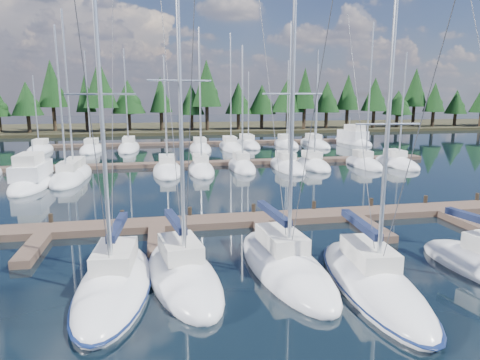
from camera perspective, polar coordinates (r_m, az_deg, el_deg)
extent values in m
plane|color=black|center=(37.60, -1.85, -0.39)|extent=(260.00, 260.00, 0.00)
cube|color=#2C2918|center=(96.81, -7.46, 6.91)|extent=(220.00, 30.00, 0.60)
cube|color=brown|center=(26.11, 2.30, -5.24)|extent=(44.00, 2.00, 0.40)
cube|color=brown|center=(23.48, -25.99, -8.35)|extent=(0.90, 4.00, 0.40)
cube|color=brown|center=(22.63, -11.04, -8.10)|extent=(0.90, 4.00, 0.40)
cube|color=brown|center=(23.34, 3.98, -7.30)|extent=(0.90, 4.00, 0.40)
cube|color=brown|center=(25.48, 17.22, -6.18)|extent=(0.90, 4.00, 0.40)
cube|color=brown|center=(28.74, 27.89, -5.03)|extent=(0.90, 4.00, 0.40)
cylinder|color=black|center=(27.10, -23.89, -5.06)|extent=(0.26, 0.26, 0.90)
cylinder|color=black|center=(26.46, -15.40, -4.86)|extent=(0.26, 0.26, 0.90)
cylinder|color=black|center=(26.42, -6.70, -4.55)|extent=(0.26, 0.26, 0.90)
cylinder|color=black|center=(26.98, 1.82, -4.14)|extent=(0.26, 0.26, 0.90)
cylinder|color=black|center=(28.10, 9.82, -3.67)|extent=(0.26, 0.26, 0.90)
cylinder|color=black|center=(29.72, 17.07, -3.18)|extent=(0.26, 0.26, 0.90)
cylinder|color=black|center=(31.77, 23.48, -2.71)|extent=(0.26, 0.26, 0.90)
cylinder|color=black|center=(34.16, 29.04, -2.27)|extent=(0.26, 0.26, 0.90)
cube|color=brown|center=(47.30, -3.75, 2.27)|extent=(50.00, 1.80, 0.40)
cube|color=brown|center=(67.02, -5.88, 4.92)|extent=(46.00, 1.80, 0.40)
ellipsoid|color=white|center=(18.08, -16.37, -13.67)|extent=(3.33, 8.37, 1.90)
cube|color=silver|center=(17.99, -16.36, -9.65)|extent=(1.69, 2.73, 0.70)
cylinder|color=silver|center=(16.05, -17.99, 8.67)|extent=(0.17, 0.17, 12.11)
cylinder|color=silver|center=(18.66, -15.99, -6.42)|extent=(0.39, 3.60, 0.12)
cube|color=#141C38|center=(18.62, -16.02, -5.98)|extent=(0.60, 3.46, 0.30)
cylinder|color=silver|center=(16.04, -18.13, 10.83)|extent=(2.45, 0.25, 0.07)
cylinder|color=#3F3F44|center=(14.34, -19.32, 7.73)|extent=(0.29, 3.54, 12.42)
cylinder|color=#3F3F44|center=(18.19, -16.64, 8.53)|extent=(0.35, 4.36, 12.42)
ellipsoid|color=#0D1A42|center=(18.05, -16.38, -13.46)|extent=(3.46, 8.71, 0.18)
ellipsoid|color=white|center=(18.37, -7.60, -12.87)|extent=(3.88, 8.01, 1.90)
cube|color=silver|center=(18.26, -7.96, -8.96)|extent=(1.85, 2.66, 0.70)
cylinder|color=silver|center=(16.39, -7.98, 10.74)|extent=(0.18, 0.18, 13.02)
cylinder|color=silver|center=(18.88, -8.63, -5.89)|extent=(0.66, 3.35, 0.12)
cube|color=#141C38|center=(18.83, -8.64, -5.46)|extent=(0.87, 3.24, 0.30)
cylinder|color=silver|center=(16.39, -8.04, 13.01)|extent=(2.39, 0.46, 0.07)
cylinder|color=#3F3F44|center=(14.78, -6.58, 10.13)|extent=(0.57, 3.29, 13.33)
cylinder|color=#3F3F44|center=(18.38, -9.34, 10.29)|extent=(0.69, 4.05, 13.33)
ellipsoid|color=white|center=(19.31, 5.97, -11.58)|extent=(3.59, 9.18, 1.90)
cube|color=silver|center=(19.27, 5.55, -7.80)|extent=(1.79, 2.99, 0.70)
cylinder|color=silver|center=(17.39, 7.00, 9.35)|extent=(0.17, 0.17, 12.14)
cylinder|color=silver|center=(20.00, 4.47, -4.80)|extent=(0.46, 3.94, 0.12)
cube|color=#141C38|center=(19.96, 4.48, -4.39)|extent=(0.68, 3.78, 0.30)
cylinder|color=silver|center=(17.38, 7.05, 11.35)|extent=(2.53, 0.29, 0.07)
cylinder|color=#3F3F44|center=(15.64, 9.74, 8.50)|extent=(0.37, 3.87, 12.45)
cylinder|color=#3F3F44|center=(19.61, 4.28, 9.18)|extent=(0.45, 4.77, 12.45)
ellipsoid|color=white|center=(18.40, 17.19, -13.25)|extent=(3.38, 9.11, 1.90)
cube|color=silver|center=(18.33, 16.85, -9.28)|extent=(1.70, 2.96, 0.70)
cylinder|color=silver|center=(16.47, 19.01, 5.30)|extent=(0.17, 0.17, 10.19)
cylinder|color=silver|center=(19.02, 15.72, -6.06)|extent=(0.43, 3.93, 0.12)
cube|color=#141C38|center=(18.98, 15.75, -5.63)|extent=(0.64, 3.77, 0.30)
cylinder|color=silver|center=(16.43, 19.13, 7.06)|extent=(2.43, 0.26, 0.07)
cylinder|color=#3F3F44|center=(14.79, 22.12, 3.87)|extent=(0.33, 3.86, 10.50)
cylinder|color=#3F3F44|center=(18.64, 15.89, 5.66)|extent=(0.40, 4.75, 10.50)
ellipsoid|color=#0D1A42|center=(18.37, 17.20, -13.05)|extent=(3.52, 9.48, 0.18)
ellipsoid|color=white|center=(40.90, -21.98, -0.05)|extent=(2.77, 7.43, 1.90)
cube|color=silver|center=(41.06, -22.01, 1.70)|extent=(1.52, 2.38, 0.70)
cylinder|color=silver|center=(39.85, -22.83, 9.74)|extent=(0.16, 0.16, 12.27)
ellipsoid|color=white|center=(43.42, -21.13, 0.64)|extent=(2.76, 8.61, 1.90)
cube|color=silver|center=(43.65, -21.15, 2.29)|extent=(1.52, 2.76, 0.70)
cylinder|color=silver|center=(42.35, -22.00, 11.00)|extent=(0.16, 0.16, 13.97)
ellipsoid|color=white|center=(42.96, -9.65, 1.14)|extent=(2.82, 8.58, 1.90)
cube|color=silver|center=(43.19, -9.72, 2.81)|extent=(1.55, 2.75, 0.70)
cylinder|color=silver|center=(41.90, -9.91, 9.11)|extent=(0.16, 0.16, 10.26)
ellipsoid|color=white|center=(42.95, -5.21, 1.25)|extent=(2.52, 8.02, 1.90)
cube|color=silver|center=(43.15, -5.29, 2.91)|extent=(1.38, 2.57, 0.70)
cylinder|color=silver|center=(41.89, -5.34, 10.97)|extent=(0.16, 0.16, 12.80)
ellipsoid|color=white|center=(44.63, 0.22, 1.68)|extent=(2.46, 7.95, 1.90)
cube|color=silver|center=(44.83, 0.13, 3.28)|extent=(1.35, 2.54, 0.70)
cylinder|color=silver|center=(43.61, 0.33, 10.09)|extent=(0.16, 0.16, 11.38)
ellipsoid|color=white|center=(45.06, 6.27, 1.71)|extent=(2.69, 9.08, 1.90)
cube|color=silver|center=(45.31, 6.13, 3.30)|extent=(1.48, 2.90, 0.70)
cylinder|color=silver|center=(44.00, 6.66, 11.48)|extent=(0.16, 0.16, 13.61)
ellipsoid|color=white|center=(46.12, 9.68, 1.84)|extent=(2.81, 7.35, 1.90)
cube|color=silver|center=(46.28, 9.57, 3.37)|extent=(1.55, 2.35, 0.70)
cylinder|color=silver|center=(45.18, 10.11, 9.75)|extent=(0.16, 0.16, 11.03)
ellipsoid|color=white|center=(48.16, 16.17, 1.95)|extent=(2.43, 7.39, 1.90)
cube|color=silver|center=(48.31, 16.05, 3.42)|extent=(1.34, 2.36, 0.70)
cylinder|color=silver|center=(47.24, 16.90, 11.18)|extent=(0.16, 0.16, 13.79)
ellipsoid|color=white|center=(49.71, 20.13, 1.98)|extent=(2.60, 8.00, 1.90)
cube|color=silver|center=(49.88, 19.99, 3.42)|extent=(1.43, 2.56, 0.70)
cylinder|color=silver|center=(48.81, 20.88, 9.24)|extent=(0.16, 0.16, 10.93)
ellipsoid|color=white|center=(63.98, -25.08, 3.56)|extent=(2.89, 8.08, 1.90)
cube|color=silver|center=(64.24, -25.08, 4.66)|extent=(1.59, 2.59, 0.70)
cylinder|color=silver|center=(63.18, -25.58, 8.35)|extent=(0.16, 0.16, 9.08)
ellipsoid|color=white|center=(62.07, -19.19, 3.79)|extent=(2.92, 8.32, 1.90)
cube|color=silver|center=(62.35, -19.20, 4.93)|extent=(1.61, 2.66, 0.70)
cylinder|color=silver|center=(61.21, -19.67, 10.22)|extent=(0.16, 0.16, 12.24)
ellipsoid|color=white|center=(62.84, -14.59, 4.14)|extent=(2.89, 11.36, 1.90)
cube|color=silver|center=(63.27, -14.61, 5.28)|extent=(1.59, 3.64, 0.70)
cylinder|color=silver|center=(61.82, -14.96, 10.69)|extent=(0.16, 0.16, 12.67)
ellipsoid|color=white|center=(60.14, -5.31, 4.15)|extent=(2.88, 9.31, 1.90)
cube|color=silver|center=(60.46, -5.38, 5.33)|extent=(1.58, 2.98, 0.70)
cylinder|color=silver|center=(59.20, -5.41, 11.42)|extent=(0.16, 0.16, 13.52)
ellipsoid|color=white|center=(61.46, -1.29, 4.35)|extent=(2.90, 10.52, 1.90)
cube|color=silver|center=(61.84, -1.38, 5.51)|extent=(1.59, 3.37, 0.70)
cylinder|color=silver|center=(60.48, -1.24, 12.06)|extent=(0.16, 0.16, 14.79)
ellipsoid|color=white|center=(64.58, 1.02, 4.69)|extent=(2.99, 10.83, 1.90)
cube|color=silver|center=(64.98, 0.92, 5.79)|extent=(1.64, 3.46, 0.70)
cylinder|color=silver|center=(63.63, 1.14, 9.81)|extent=(0.16, 0.16, 9.87)
ellipsoid|color=white|center=(65.12, 6.14, 4.68)|extent=(2.99, 8.24, 1.90)
cube|color=silver|center=(65.39, 6.06, 5.77)|extent=(1.64, 2.64, 0.70)
cylinder|color=silver|center=(64.30, 6.38, 10.49)|extent=(0.16, 0.16, 11.49)
ellipsoid|color=white|center=(66.34, 9.91, 4.70)|extent=(2.75, 10.63, 1.90)
cube|color=silver|center=(66.71, 9.79, 5.78)|extent=(1.51, 3.40, 0.70)
cylinder|color=silver|center=(65.42, 10.27, 10.17)|extent=(0.16, 0.16, 10.98)
ellipsoid|color=white|center=(40.54, -25.89, -0.53)|extent=(3.07, 9.20, 1.84)
cube|color=white|center=(40.33, -26.04, 1.17)|extent=(2.30, 5.06, 1.23)
cube|color=silver|center=(39.74, -26.34, 2.51)|extent=(1.69, 3.22, 0.92)
cylinder|color=silver|center=(40.99, -25.91, 3.65)|extent=(0.08, 0.08, 1.64)
ellipsoid|color=white|center=(70.53, 14.73, 4.84)|extent=(4.48, 10.02, 1.93)
cube|color=white|center=(70.40, 14.78, 5.89)|extent=(3.10, 5.60, 1.29)
cube|color=silver|center=(69.91, 15.04, 6.73)|extent=(2.21, 3.59, 0.97)
cylinder|color=silver|center=(71.08, 14.42, 7.35)|extent=(0.09, 0.09, 1.72)
ellipsoid|color=black|center=(94.49, -29.30, 8.34)|extent=(2.65, 2.65, 2.65)
cylinder|color=black|center=(89.93, -26.32, 6.72)|extent=(0.70, 0.70, 3.19)
cone|color=black|center=(89.77, -26.58, 9.70)|extent=(5.62, 5.62, 6.21)
ellipsoid|color=black|center=(89.66, -26.19, 8.83)|extent=(3.37, 3.37, 3.37)
cylinder|color=black|center=(92.00, -23.51, 7.48)|extent=(0.70, 0.70, 4.61)
cone|color=black|center=(91.90, -23.85, 11.70)|extent=(5.53, 5.53, 8.97)
ellipsoid|color=black|center=(91.77, -23.44, 10.45)|extent=(3.32, 3.32, 3.32)
cylinder|color=black|center=(90.07, -19.71, 7.38)|extent=(0.70, 0.70, 3.66)
cone|color=black|center=(89.92, -19.94, 10.80)|extent=(3.80, 3.80, 7.11)
ellipsoid|color=black|center=(89.85, -19.55, 9.79)|extent=(2.28, 2.28, 2.28)
cylinder|color=black|center=(85.93, -17.92, 7.64)|extent=(0.70, 0.70, 4.56)
cone|color=black|center=(85.82, -18.20, 12.11)|extent=(6.32, 6.32, 8.87)
ellipsoid|color=black|center=(85.74, -17.78, 10.78)|extent=(3.79, 3.79, 3.79)
cylinder|color=black|center=(89.10, -14.55, 7.54)|extent=(0.70, 0.70, 3.34)
cone|color=black|center=(88.93, -14.71, 10.70)|extent=(6.73, 6.73, 6.50)
ellipsoid|color=black|center=(88.92, -14.33, 9.76)|extent=(4.04, 4.04, 4.04)
cylinder|color=black|center=(87.44, -10.42, 7.72)|extent=(0.70, 0.70, 3.55)
cone|color=black|center=(87.28, -10.54, 11.14)|extent=(4.44, 4.44, 6.90)
ellipsoid|color=black|center=(87.30, -10.17, 10.12)|extent=(2.66, 2.66, 2.66)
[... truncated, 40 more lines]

